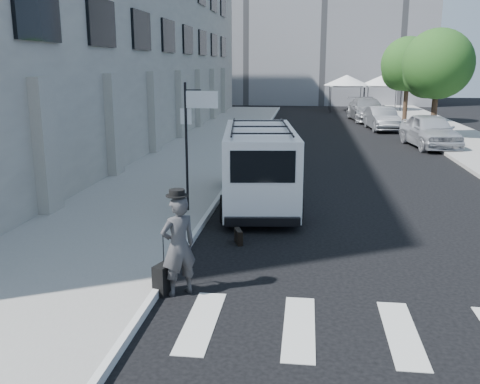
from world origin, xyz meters
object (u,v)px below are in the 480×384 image
(suitcase, at_px, (163,279))
(parked_car_b, at_px, (382,119))
(businessman, at_px, (178,246))
(cargo_van, at_px, (259,165))
(briefcase, at_px, (238,237))
(parked_car_c, at_px, (367,110))
(parked_car_a, at_px, (430,131))

(suitcase, bearing_deg, parked_car_b, 93.28)
(businessman, relative_size, suitcase, 1.72)
(suitcase, height_order, cargo_van, cargo_van)
(businessman, height_order, parked_car_b, businessman)
(businessman, relative_size, briefcase, 4.21)
(suitcase, relative_size, parked_car_c, 0.19)
(parked_car_a, distance_m, parked_car_c, 12.92)
(parked_car_a, bearing_deg, briefcase, -122.75)
(businessman, bearing_deg, cargo_van, -137.15)
(cargo_van, distance_m, parked_car_c, 25.74)
(briefcase, relative_size, parked_car_b, 0.10)
(cargo_van, bearing_deg, briefcase, -98.98)
(parked_car_a, bearing_deg, suitcase, -121.72)
(businessman, xyz_separation_m, parked_car_c, (6.61, 31.76, -0.09))
(businessman, bearing_deg, parked_car_c, -141.57)
(cargo_van, xyz_separation_m, parked_car_c, (5.75, 25.09, -0.35))
(parked_car_a, xyz_separation_m, parked_car_b, (-1.44, 7.17, -0.11))
(briefcase, relative_size, suitcase, 0.41)
(businessman, bearing_deg, parked_car_b, -144.74)
(businessman, distance_m, parked_car_a, 20.75)
(parked_car_b, bearing_deg, businessman, -109.94)
(briefcase, distance_m, parked_car_c, 29.43)
(businessman, height_order, parked_car_a, businessman)
(briefcase, bearing_deg, parked_car_b, 55.59)
(suitcase, xyz_separation_m, parked_car_a, (8.70, 18.99, 0.56))
(suitcase, height_order, parked_car_c, parked_car_c)
(briefcase, bearing_deg, suitcase, -128.07)
(cargo_van, distance_m, parked_car_a, 14.42)
(suitcase, bearing_deg, parked_car_a, 84.17)
(parked_car_b, relative_size, parked_car_c, 0.77)
(suitcase, xyz_separation_m, parked_car_c, (6.90, 31.79, 0.55))
(suitcase, bearing_deg, cargo_van, 99.03)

